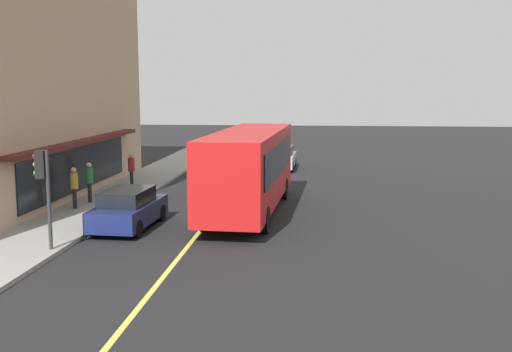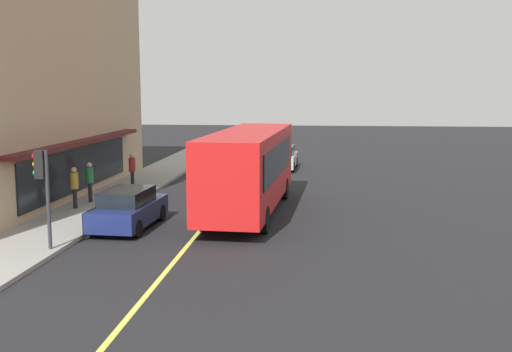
% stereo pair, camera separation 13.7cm
% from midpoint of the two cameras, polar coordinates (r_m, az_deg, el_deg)
% --- Properties ---
extents(ground, '(120.00, 120.00, 0.00)m').
position_cam_midpoint_polar(ground, '(26.85, -3.46, -3.12)').
color(ground, black).
extents(sidewalk, '(80.00, 2.99, 0.15)m').
position_cam_midpoint_polar(sidewalk, '(28.19, -14.33, -2.66)').
color(sidewalk, gray).
rests_on(sidewalk, ground).
extents(lane_centre_stripe, '(36.00, 0.16, 0.01)m').
position_cam_midpoint_polar(lane_centre_stripe, '(26.85, -3.46, -3.11)').
color(lane_centre_stripe, '#D8D14C').
rests_on(lane_centre_stripe, ground).
extents(bus, '(11.24, 3.07, 3.50)m').
position_cam_midpoint_polar(bus, '(25.70, -0.46, 0.87)').
color(bus, red).
rests_on(bus, ground).
extents(traffic_light, '(0.30, 0.52, 3.20)m').
position_cam_midpoint_polar(traffic_light, '(20.41, -19.23, 0.02)').
color(traffic_light, '#2D2D33').
rests_on(traffic_light, sidewalk).
extents(car_silver, '(4.35, 1.96, 1.52)m').
position_cam_midpoint_polar(car_silver, '(39.94, 2.55, 1.72)').
color(car_silver, '#B7BABF').
rests_on(car_silver, ground).
extents(car_navy, '(4.38, 2.03, 1.52)m').
position_cam_midpoint_polar(car_navy, '(23.59, -11.72, -3.04)').
color(car_navy, navy).
rests_on(car_navy, ground).
extents(pedestrian_waiting, '(0.34, 0.34, 1.82)m').
position_cam_midpoint_polar(pedestrian_waiting, '(28.43, -15.19, -0.20)').
color(pedestrian_waiting, black).
rests_on(pedestrian_waiting, sidewalk).
extents(pedestrian_near_storefront, '(0.34, 0.34, 1.82)m').
position_cam_midpoint_polar(pedestrian_near_storefront, '(31.91, -11.42, 0.83)').
color(pedestrian_near_storefront, black).
rests_on(pedestrian_near_storefront, sidewalk).
extents(pedestrian_by_curb, '(0.34, 0.34, 1.79)m').
position_cam_midpoint_polar(pedestrian_by_curb, '(27.16, -16.53, -0.68)').
color(pedestrian_by_curb, black).
rests_on(pedestrian_by_curb, sidewalk).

